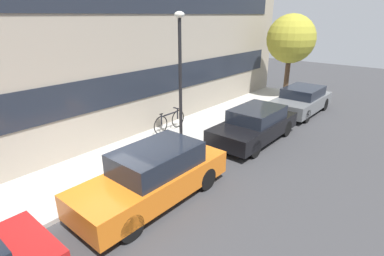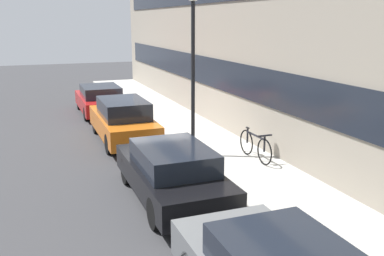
# 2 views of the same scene
# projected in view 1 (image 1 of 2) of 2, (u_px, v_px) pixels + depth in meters

# --- Properties ---
(ground_plane) EXTENTS (56.00, 56.00, 0.00)m
(ground_plane) POSITION_uv_depth(u_px,v_px,m) (115.00, 193.00, 8.21)
(ground_plane) COLOR #38383A
(sidewalk_strip) EXTENTS (28.00, 2.66, 0.12)m
(sidewalk_strip) POSITION_uv_depth(u_px,v_px,m) (88.00, 175.00, 9.00)
(sidewalk_strip) COLOR #B2AFA8
(sidewalk_strip) RESTS_ON ground_plane
(rowhouse_facade) EXTENTS (28.00, 1.02, 9.39)m
(rowhouse_facade) POSITION_uv_depth(u_px,v_px,m) (33.00, 10.00, 8.43)
(rowhouse_facade) COLOR gray
(rowhouse_facade) RESTS_ON ground_plane
(parked_car_orange) EXTENTS (4.30, 1.62, 1.44)m
(parked_car_orange) POSITION_uv_depth(u_px,v_px,m) (154.00, 175.00, 7.68)
(parked_car_orange) COLOR #D16619
(parked_car_orange) RESTS_ON ground_plane
(parked_car_black) EXTENTS (4.11, 1.69, 1.29)m
(parked_car_black) POSITION_uv_depth(u_px,v_px,m) (255.00, 124.00, 11.44)
(parked_car_black) COLOR black
(parked_car_black) RESTS_ON ground_plane
(parked_car_grey) EXTENTS (4.01, 1.73, 1.27)m
(parked_car_grey) POSITION_uv_depth(u_px,v_px,m) (301.00, 100.00, 14.74)
(parked_car_grey) COLOR slate
(parked_car_grey) RESTS_ON ground_plane
(bicycle) EXTENTS (1.77, 0.44, 0.85)m
(bicycle) POSITION_uv_depth(u_px,v_px,m) (170.00, 121.00, 12.19)
(bicycle) COLOR black
(bicycle) RESTS_ON sidewalk_strip
(street_tree) EXTENTS (2.59, 2.59, 4.55)m
(street_tree) POSITION_uv_depth(u_px,v_px,m) (291.00, 39.00, 16.14)
(street_tree) COLOR #473323
(street_tree) RESTS_ON sidewalk_strip
(lamp_post) EXTENTS (0.32, 0.32, 4.57)m
(lamp_post) POSITION_uv_depth(u_px,v_px,m) (180.00, 69.00, 9.71)
(lamp_post) COLOR black
(lamp_post) RESTS_ON sidewalk_strip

